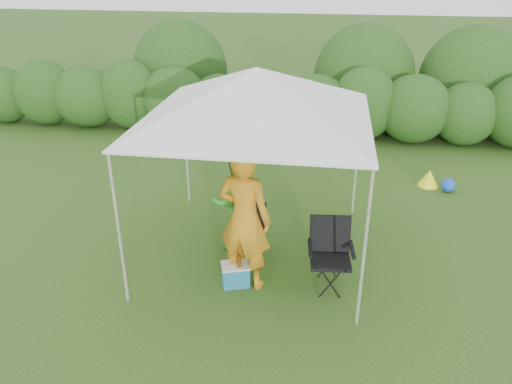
# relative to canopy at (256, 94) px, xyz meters

# --- Properties ---
(ground) EXTENTS (70.00, 70.00, 0.00)m
(ground) POSITION_rel_canopy_xyz_m (0.00, -0.50, -2.46)
(ground) COLOR #35591C
(hedge) EXTENTS (17.00, 1.53, 1.80)m
(hedge) POSITION_rel_canopy_xyz_m (0.10, 5.50, -1.63)
(hedge) COLOR #265018
(hedge) RESTS_ON ground
(canopy) EXTENTS (3.10, 3.10, 2.83)m
(canopy) POSITION_rel_canopy_xyz_m (0.00, 0.00, 0.00)
(canopy) COLOR silver
(canopy) RESTS_ON ground
(chair_right) EXTENTS (0.65, 0.60, 0.98)m
(chair_right) POSITION_rel_canopy_xyz_m (1.12, -0.70, -1.91)
(chair_right) COLOR black
(chair_right) RESTS_ON ground
(chair_left) EXTENTS (0.55, 0.51, 0.82)m
(chair_left) POSITION_rel_canopy_xyz_m (-0.10, -0.10, -2.00)
(chair_left) COLOR black
(chair_left) RESTS_ON ground
(man) EXTENTS (0.83, 0.65, 2.01)m
(man) POSITION_rel_canopy_xyz_m (-0.02, -0.86, -1.46)
(man) COLOR orange
(man) RESTS_ON ground
(woman) EXTENTS (0.96, 0.88, 1.59)m
(woman) POSITION_rel_canopy_xyz_m (-0.31, 0.05, -1.67)
(woman) COLOR green
(woman) RESTS_ON ground
(cooler) EXTENTS (0.45, 0.39, 0.32)m
(cooler) POSITION_rel_canopy_xyz_m (-0.15, -0.93, -2.30)
(cooler) COLOR teal
(cooler) RESTS_ON ground
(bottle) EXTENTS (0.06, 0.06, 0.22)m
(bottle) POSITION_rel_canopy_xyz_m (-0.09, -0.97, -2.03)
(bottle) COLOR #592D0C
(bottle) RESTS_ON cooler
(lawn_toy) EXTENTS (0.67, 0.56, 0.34)m
(lawn_toy) POSITION_rel_canopy_xyz_m (3.10, 2.83, -2.30)
(lawn_toy) COLOR #FFFD1A
(lawn_toy) RESTS_ON ground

